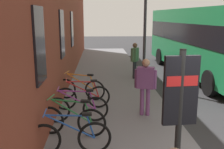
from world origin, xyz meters
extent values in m
plane|color=#2D2D30|center=(6.00, -1.00, 0.00)|extent=(60.00, 60.00, 0.00)
cube|color=slate|center=(8.00, 1.75, 0.06)|extent=(24.00, 3.50, 0.12)
cube|color=black|center=(2.00, 3.48, 2.40)|extent=(0.90, 0.06, 1.60)
cube|color=black|center=(5.50, 3.48, 2.40)|extent=(0.90, 0.06, 1.60)
cube|color=black|center=(9.00, 3.48, 2.40)|extent=(0.90, 0.06, 1.60)
torus|color=black|center=(1.55, 3.41, 0.48)|extent=(0.09, 0.72, 0.72)
torus|color=black|center=(1.60, 2.36, 0.48)|extent=(0.09, 0.72, 0.72)
cylinder|color=#1E4CA5|center=(1.57, 2.86, 0.76)|extent=(0.08, 1.02, 0.58)
cylinder|color=#1E4CA5|center=(1.57, 2.93, 1.00)|extent=(0.08, 0.85, 0.09)
cylinder|color=#1E4CA5|center=(1.59, 2.43, 0.73)|extent=(0.04, 0.19, 0.51)
cube|color=black|center=(1.59, 2.51, 1.02)|extent=(0.11, 0.20, 0.06)
cylinder|color=#1E4CA5|center=(1.55, 3.36, 1.08)|extent=(0.48, 0.05, 0.02)
torus|color=black|center=(2.61, 3.47, 0.48)|extent=(0.20, 0.72, 0.72)
torus|color=black|center=(2.40, 2.44, 0.48)|extent=(0.20, 0.72, 0.72)
cylinder|color=#267F3F|center=(2.50, 2.93, 0.76)|extent=(0.24, 1.00, 0.58)
cylinder|color=#267F3F|center=(2.52, 3.00, 1.00)|extent=(0.21, 0.84, 0.09)
cylinder|color=#267F3F|center=(2.42, 2.51, 0.73)|extent=(0.07, 0.19, 0.51)
cube|color=black|center=(2.43, 2.58, 1.02)|extent=(0.14, 0.22, 0.06)
cylinder|color=#267F3F|center=(2.60, 3.42, 1.08)|extent=(0.48, 0.12, 0.02)
torus|color=black|center=(3.33, 3.40, 0.48)|extent=(0.08, 0.72, 0.72)
torus|color=black|center=(3.36, 2.35, 0.48)|extent=(0.08, 0.72, 0.72)
cylinder|color=#8C338C|center=(3.35, 2.85, 0.76)|extent=(0.06, 1.02, 0.58)
cylinder|color=#8C338C|center=(3.35, 2.93, 1.00)|extent=(0.06, 0.85, 0.09)
cylinder|color=#8C338C|center=(3.36, 2.43, 0.73)|extent=(0.04, 0.19, 0.51)
cube|color=black|center=(3.36, 2.50, 1.02)|extent=(0.11, 0.20, 0.06)
cylinder|color=#8C338C|center=(3.34, 3.35, 1.08)|extent=(0.48, 0.04, 0.02)
torus|color=black|center=(4.32, 3.30, 0.48)|extent=(0.15, 0.72, 0.72)
torus|color=black|center=(4.46, 2.26, 0.48)|extent=(0.15, 0.72, 0.72)
cylinder|color=#B21E1E|center=(4.39, 2.75, 0.76)|extent=(0.17, 1.01, 0.58)
cylinder|color=#B21E1E|center=(4.38, 2.83, 1.00)|extent=(0.14, 0.85, 0.09)
cylinder|color=#B21E1E|center=(4.45, 2.33, 0.73)|extent=(0.06, 0.19, 0.51)
cube|color=black|center=(4.44, 2.41, 1.02)|extent=(0.12, 0.21, 0.06)
cylinder|color=#B21E1E|center=(4.33, 3.25, 1.08)|extent=(0.48, 0.09, 0.02)
torus|color=black|center=(5.49, 3.41, 0.48)|extent=(0.23, 0.71, 0.72)
torus|color=black|center=(5.23, 2.39, 0.48)|extent=(0.23, 0.71, 0.72)
cylinder|color=orange|center=(5.36, 2.88, 0.76)|extent=(0.28, 1.00, 0.58)
cylinder|color=orange|center=(5.37, 2.95, 1.00)|extent=(0.24, 0.84, 0.09)
cylinder|color=orange|center=(5.25, 2.46, 0.73)|extent=(0.08, 0.19, 0.51)
cube|color=black|center=(5.27, 2.54, 1.02)|extent=(0.15, 0.22, 0.06)
cylinder|color=orange|center=(5.48, 3.36, 1.08)|extent=(0.47, 0.14, 0.02)
cylinder|color=black|center=(0.30, 0.99, 1.32)|extent=(0.10, 0.10, 2.40)
cube|color=black|center=(0.30, 0.99, 1.87)|extent=(0.13, 0.55, 1.10)
cube|color=red|center=(0.30, 0.99, 2.03)|extent=(0.13, 0.50, 0.16)
cube|color=#1E8C4C|center=(9.34, -3.00, 1.85)|extent=(10.61, 3.04, 3.00)
cube|color=black|center=(9.34, -3.00, 2.21)|extent=(10.41, 3.07, 0.90)
cylinder|color=black|center=(5.93, -1.97, 0.50)|extent=(1.01, 0.30, 1.00)
cylinder|color=black|center=(12.76, -4.03, 0.50)|extent=(1.01, 0.30, 1.00)
cylinder|color=black|center=(12.64, -1.63, 0.50)|extent=(1.01, 0.30, 1.00)
cylinder|color=#26262D|center=(8.40, 0.60, 0.53)|extent=(0.12, 0.12, 0.82)
cylinder|color=#26262D|center=(8.55, 0.52, 0.53)|extent=(0.12, 0.12, 0.82)
cube|color=#4C724C|center=(8.48, 0.56, 1.25)|extent=(0.53, 0.43, 0.61)
sphere|color=brown|center=(8.48, 0.56, 1.67)|extent=(0.22, 0.22, 0.22)
cylinder|color=#4C724C|center=(8.24, 0.68, 1.21)|extent=(0.10, 0.10, 0.55)
cylinder|color=#4C724C|center=(8.72, 0.44, 1.21)|extent=(0.10, 0.10, 0.55)
cylinder|color=#723F72|center=(3.78, 0.98, 0.53)|extent=(0.12, 0.12, 0.83)
cylinder|color=#723F72|center=(3.73, 0.82, 0.53)|extent=(0.12, 0.12, 0.83)
cube|color=#723F72|center=(3.76, 0.90, 1.26)|extent=(0.37, 0.53, 0.62)
sphere|color=tan|center=(3.76, 0.90, 1.69)|extent=(0.22, 0.22, 0.22)
cylinder|color=#723F72|center=(3.84, 1.16, 1.22)|extent=(0.10, 0.10, 0.55)
cylinder|color=#723F72|center=(3.68, 0.64, 1.22)|extent=(0.10, 0.10, 0.55)
cylinder|color=#333338|center=(7.47, 0.30, 2.40)|extent=(0.12, 0.12, 4.57)
camera|label=1|loc=(-3.52, 2.26, 3.00)|focal=42.02mm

